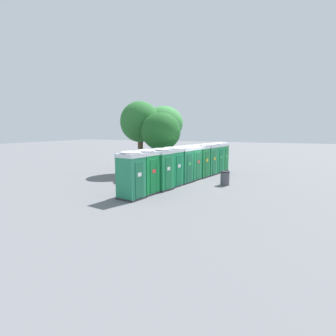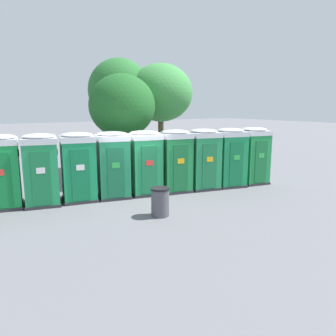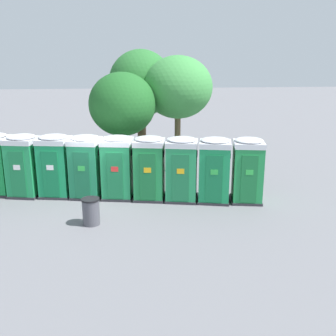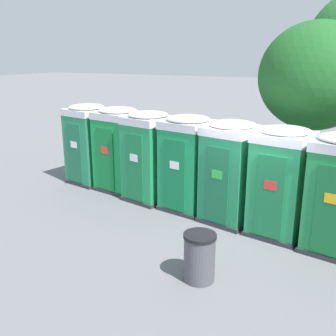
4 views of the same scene
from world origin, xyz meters
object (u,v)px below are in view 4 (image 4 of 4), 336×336
portapotty_0 (88,143)px  trash_can (199,257)px  portapotty_1 (119,149)px  portapotty_5 (281,181)px  portapotty_4 (230,172)px  street_tree_0 (316,77)px  portapotty_2 (148,156)px  portapotty_3 (188,163)px

portapotty_0 → trash_can: bearing=-35.3°
portapotty_1 → portapotty_5: same height
portapotty_0 → trash_can: size_ratio=2.75×
portapotty_4 → portapotty_0: bearing=169.0°
portapotty_4 → trash_can: 2.99m
portapotty_4 → street_tree_0: bearing=56.9°
portapotty_2 → portapotty_3: size_ratio=1.00×
street_tree_0 → trash_can: bearing=-102.3°
portapotty_2 → portapotty_4: (2.52, -0.43, -0.00)m
portapotty_1 → portapotty_5: size_ratio=1.00×
portapotty_1 → street_tree_0: size_ratio=0.52×
portapotty_4 → portapotty_5: (1.26, -0.22, -0.00)m
portapotty_3 → portapotty_4: 1.28m
portapotty_0 → portapotty_3: 3.84m
portapotty_4 → portapotty_2: bearing=170.3°
portapotty_1 → trash_can: bearing=-41.4°
portapotty_1 → trash_can: portapotty_1 is taller
portapotty_4 → street_tree_0: 3.51m
portapotty_0 → street_tree_0: street_tree_0 is taller
portapotty_1 → portapotty_3: (2.51, -0.53, 0.00)m
portapotty_2 → portapotty_3: (1.27, -0.16, -0.00)m
portapotty_0 → portapotty_4: same height
portapotty_0 → portapotty_2: 2.56m
portapotty_3 → portapotty_4: bearing=-12.3°
portapotty_1 → trash_can: 5.57m
portapotty_2 → street_tree_0: (4.02, 1.87, 2.18)m
portapotty_2 → portapotty_5: size_ratio=1.00×
street_tree_0 → portapotty_2: bearing=-155.1°
portapotty_1 → street_tree_0: 5.89m
portapotty_4 → street_tree_0: (1.50, 2.30, 2.18)m
portapotty_3 → portapotty_0: bearing=169.5°
portapotty_0 → trash_can: (5.40, -3.82, -0.82)m
portapotty_2 → trash_can: (2.90, -3.28, -0.82)m
portapotty_0 → portapotty_5: (6.29, -1.20, -0.00)m
street_tree_0 → portapotty_1: bearing=-164.1°
portapotty_5 → street_tree_0: bearing=84.6°
trash_can → portapotty_0: bearing=144.7°
portapotty_4 → street_tree_0: street_tree_0 is taller
portapotty_0 → portapotty_4: size_ratio=1.00×
portapotty_3 → portapotty_5: same height
portapotty_2 → portapotty_3: 1.28m
street_tree_0 → portapotty_3: bearing=-143.6°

